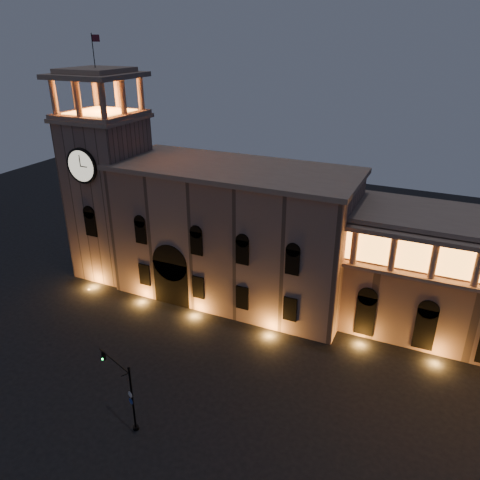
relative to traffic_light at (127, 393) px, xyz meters
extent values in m
plane|color=black|center=(0.55, 3.02, -3.65)|extent=(160.00, 160.00, 0.00)
cube|color=#8D6B5C|center=(-1.45, 25.02, 4.85)|extent=(30.00, 12.00, 17.00)
cube|color=gray|center=(-1.45, 25.02, 13.65)|extent=(30.80, 12.80, 0.60)
cube|color=black|center=(-7.45, 19.62, -0.65)|extent=(5.00, 1.40, 6.00)
cylinder|color=black|center=(-7.45, 19.62, 2.35)|extent=(5.00, 1.40, 5.00)
cube|color=orange|center=(-7.45, 19.42, -0.85)|extent=(4.20, 0.20, 5.00)
cube|color=#8D6B5C|center=(-19.95, 24.02, 7.35)|extent=(9.00, 9.00, 22.00)
cube|color=gray|center=(-19.95, 24.02, 18.60)|extent=(9.80, 9.80, 0.50)
cylinder|color=black|center=(-19.95, 19.34, 13.35)|extent=(4.60, 0.35, 4.60)
cylinder|color=beige|center=(-19.95, 19.20, 13.35)|extent=(4.00, 0.12, 4.00)
cube|color=gray|center=(-19.95, 24.02, 19.10)|extent=(9.40, 9.40, 0.50)
cube|color=orange|center=(-19.95, 24.02, 19.40)|extent=(6.80, 6.80, 0.15)
cylinder|color=gray|center=(-23.75, 20.22, 21.45)|extent=(0.76, 0.76, 4.20)
cylinder|color=gray|center=(-19.95, 20.22, 21.45)|extent=(0.76, 0.76, 4.20)
cylinder|color=gray|center=(-16.15, 20.22, 21.45)|extent=(0.76, 0.76, 4.20)
cylinder|color=gray|center=(-23.75, 27.82, 21.45)|extent=(0.76, 0.76, 4.20)
cylinder|color=gray|center=(-19.95, 27.82, 21.45)|extent=(0.76, 0.76, 4.20)
cylinder|color=gray|center=(-16.15, 27.82, 21.45)|extent=(0.76, 0.76, 4.20)
cylinder|color=gray|center=(-23.75, 24.02, 21.45)|extent=(0.76, 0.76, 4.20)
cylinder|color=gray|center=(-16.15, 24.02, 21.45)|extent=(0.76, 0.76, 4.20)
cube|color=gray|center=(-19.95, 24.02, 23.85)|extent=(9.80, 9.80, 0.60)
cube|color=gray|center=(-19.95, 24.02, 24.45)|extent=(7.50, 7.50, 0.60)
cylinder|color=black|center=(-19.95, 24.02, 26.75)|extent=(0.10, 0.10, 4.00)
plane|color=#571927|center=(-19.35, 24.02, 28.15)|extent=(1.20, 0.00, 1.20)
cylinder|color=gray|center=(14.55, 21.52, 7.85)|extent=(0.70, 0.70, 4.00)
cylinder|color=gray|center=(18.55, 21.52, 7.85)|extent=(0.70, 0.70, 4.00)
cylinder|color=gray|center=(22.55, 21.52, 7.85)|extent=(0.70, 0.70, 4.00)
cylinder|color=gray|center=(26.55, 21.52, 7.85)|extent=(0.70, 0.70, 4.00)
cylinder|color=black|center=(0.80, -0.28, -0.29)|extent=(0.19, 0.19, 6.71)
cylinder|color=black|center=(0.80, -0.28, -3.50)|extent=(0.54, 0.54, 0.29)
sphere|color=black|center=(0.80, -0.28, 3.16)|extent=(0.27, 0.27, 0.27)
cylinder|color=black|center=(-1.45, 0.53, 2.59)|extent=(4.55, 1.74, 0.12)
cube|color=black|center=(-3.16, 1.15, 2.11)|extent=(0.36, 0.35, 0.81)
cylinder|color=#0CE53F|center=(-3.22, 1.01, 1.84)|extent=(0.19, 0.13, 0.17)
cylinder|color=silver|center=(0.71, -0.39, 0.38)|extent=(0.55, 0.23, 0.58)
cylinder|color=navy|center=(0.71, -0.39, -0.39)|extent=(0.55, 0.23, 0.58)
camera|label=1|loc=(22.28, -24.87, 28.86)|focal=35.00mm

